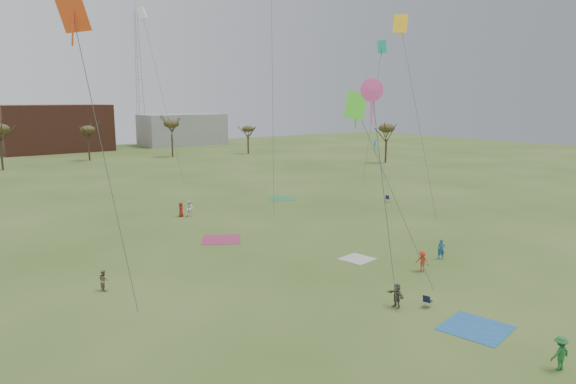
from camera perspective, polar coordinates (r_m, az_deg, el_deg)
ground at (r=38.35m, az=10.97°, el=-10.72°), size 260.00×260.00×0.00m
flyer_near_center at (r=30.71m, az=27.87°, el=-15.48°), size 1.28×0.90×1.79m
flyer_near_right at (r=46.54m, az=16.58°, el=-6.08°), size 0.72×0.74×1.71m
spectator_fore_b at (r=39.88m, az=-19.71°, el=-9.15°), size 0.68×0.82×1.53m
spectator_fore_c at (r=35.44m, az=11.93°, el=-11.13°), size 0.65×1.57×1.64m
flyer_mid_b at (r=42.84m, az=14.62°, el=-7.38°), size 0.85×1.22×1.73m
spectator_mid_e at (r=61.33m, az=-10.83°, el=-1.83°), size 1.15×1.12×1.87m
flyer_far_b at (r=61.52m, az=-11.75°, el=-1.90°), size 0.83×0.98×1.70m
blanket_blue at (r=34.05m, az=20.05°, el=-13.97°), size 4.25×4.25×0.03m
blanket_cream at (r=45.19m, az=7.67°, el=-7.35°), size 2.85×2.85×0.03m
blanket_plum at (r=51.15m, az=-7.39°, el=-5.24°), size 5.01×5.01×0.03m
blanket_olive at (r=71.05m, az=-0.75°, el=-0.75°), size 4.36×4.36×0.03m
camp_chair_center at (r=36.15m, az=15.16°, el=-11.80°), size 0.66×0.63×0.87m
camp_chair_right at (r=70.04m, az=10.95°, el=-0.89°), size 0.73×0.74×0.87m
kites_aloft at (r=59.74m, az=-6.51°, el=19.25°), size 70.42×58.42×27.58m
tree_line at (r=105.93m, az=-23.72°, el=5.91°), size 117.44×49.32×8.91m
building_brick at (r=147.53m, az=-24.38°, el=6.44°), size 26.00×16.00×12.00m
building_grey at (r=157.05m, az=-11.56°, el=6.78°), size 24.00×12.00×9.00m
radio_tower at (r=159.41m, az=-16.18°, el=11.93°), size 1.51×1.72×41.00m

